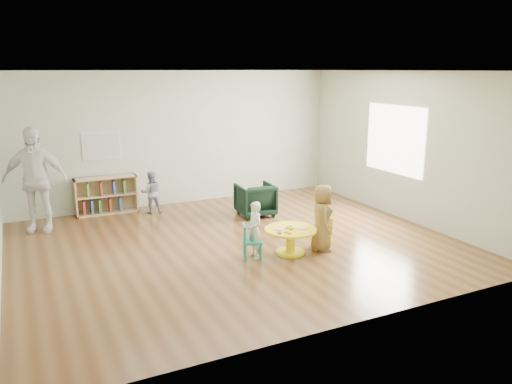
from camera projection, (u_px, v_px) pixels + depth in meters
room at (236, 130)px, 7.81m from camera, size 7.10×7.00×2.80m
activity_table at (291, 236)px, 7.80m from camera, size 0.81×0.81×0.45m
kid_chair_left at (250, 240)px, 7.61m from camera, size 0.37×0.37×0.54m
kid_chair_right at (325, 231)px, 8.03m from camera, size 0.37×0.37×0.53m
bookshelf at (106, 195)px, 9.98m from camera, size 1.20×0.30×0.75m
alphabet_poster at (102, 146)px, 9.86m from camera, size 0.74×0.01×0.54m
armchair at (255, 200)px, 9.84m from camera, size 0.73×0.75×0.64m
child_left at (255, 230)px, 7.59m from camera, size 0.22×0.33×0.89m
child_right at (322, 218)px, 7.91m from camera, size 0.51×0.61×1.07m
toddler at (151, 192)px, 9.97m from camera, size 0.46×0.38×0.85m
adult_caretaker at (35, 180)px, 8.76m from camera, size 1.18×0.76×1.87m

